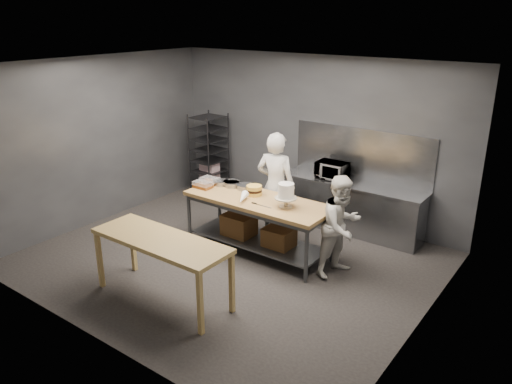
% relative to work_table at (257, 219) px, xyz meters
% --- Properties ---
extents(ground, '(6.00, 6.00, 0.00)m').
position_rel_work_table_xyz_m(ground, '(-0.16, -0.51, -0.57)').
color(ground, black).
rests_on(ground, ground).
extents(back_wall, '(6.00, 0.04, 3.00)m').
position_rel_work_table_xyz_m(back_wall, '(-0.16, 1.99, 0.93)').
color(back_wall, '#4C4F54').
rests_on(back_wall, ground).
extents(work_table, '(2.40, 0.90, 0.92)m').
position_rel_work_table_xyz_m(work_table, '(0.00, 0.00, 0.00)').
color(work_table, olive).
rests_on(work_table, ground).
extents(near_counter, '(2.00, 0.70, 0.90)m').
position_rel_work_table_xyz_m(near_counter, '(-0.18, -1.90, 0.24)').
color(near_counter, olive).
rests_on(near_counter, ground).
extents(back_counter, '(2.60, 0.60, 0.90)m').
position_rel_work_table_xyz_m(back_counter, '(0.84, 1.67, -0.12)').
color(back_counter, slate).
rests_on(back_counter, ground).
extents(splashback_panel, '(2.60, 0.02, 0.90)m').
position_rel_work_table_xyz_m(splashback_panel, '(0.84, 1.97, 0.78)').
color(splashback_panel, slate).
rests_on(splashback_panel, back_counter).
extents(speed_rack, '(0.63, 0.68, 1.75)m').
position_rel_work_table_xyz_m(speed_rack, '(-2.40, 1.59, 0.28)').
color(speed_rack, black).
rests_on(speed_rack, ground).
extents(chef_behind, '(0.75, 0.57, 1.86)m').
position_rel_work_table_xyz_m(chef_behind, '(-0.08, 0.64, 0.36)').
color(chef_behind, silver).
rests_on(chef_behind, ground).
extents(chef_right, '(0.75, 0.87, 1.53)m').
position_rel_work_table_xyz_m(chef_right, '(1.41, 0.15, 0.19)').
color(chef_right, silver).
rests_on(chef_right, ground).
extents(microwave, '(0.54, 0.37, 0.30)m').
position_rel_work_table_xyz_m(microwave, '(0.43, 1.67, 0.48)').
color(microwave, black).
rests_on(microwave, back_counter).
extents(frosted_cake_stand, '(0.34, 0.34, 0.38)m').
position_rel_work_table_xyz_m(frosted_cake_stand, '(0.57, -0.04, 0.58)').
color(frosted_cake_stand, '#BAAF95').
rests_on(frosted_cake_stand, work_table).
extents(layer_cake, '(0.25, 0.25, 0.16)m').
position_rel_work_table_xyz_m(layer_cake, '(-0.14, 0.11, 0.43)').
color(layer_cake, '#ECCC4B').
rests_on(layer_cake, work_table).
extents(cake_pans, '(0.75, 0.36, 0.07)m').
position_rel_work_table_xyz_m(cake_pans, '(-0.68, 0.24, 0.39)').
color(cake_pans, gray).
rests_on(cake_pans, work_table).
extents(piping_bag, '(0.27, 0.39, 0.12)m').
position_rel_work_table_xyz_m(piping_bag, '(-0.10, -0.24, 0.41)').
color(piping_bag, white).
rests_on(piping_bag, work_table).
extents(offset_spatula, '(0.36, 0.02, 0.02)m').
position_rel_work_table_xyz_m(offset_spatula, '(0.18, -0.20, 0.35)').
color(offset_spatula, slate).
rests_on(offset_spatula, work_table).
extents(pastry_clamshells, '(0.35, 0.44, 0.11)m').
position_rel_work_table_xyz_m(pastry_clamshells, '(-1.06, -0.00, 0.40)').
color(pastry_clamshells, brown).
rests_on(pastry_clamshells, work_table).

